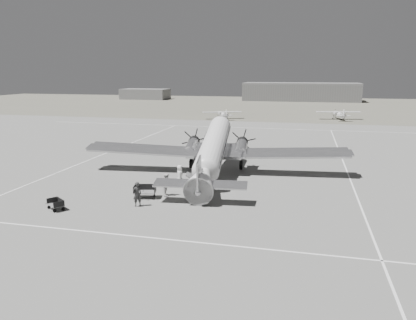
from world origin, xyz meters
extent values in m
plane|color=slate|center=(0.00, 0.00, 0.00)|extent=(260.00, 260.00, 0.00)
cube|color=silver|center=(0.00, -14.00, 0.01)|extent=(60.00, 0.15, 0.01)
cube|color=silver|center=(12.00, 0.00, 0.01)|extent=(0.15, 80.00, 0.01)
cube|color=silver|center=(-18.00, 10.00, 0.01)|extent=(0.15, 60.00, 0.01)
cube|color=silver|center=(0.00, 40.00, 0.01)|extent=(90.00, 0.15, 0.01)
cube|color=#5A584C|center=(0.00, 95.00, 0.00)|extent=(260.00, 90.00, 0.01)
cube|color=#5C5C5C|center=(5.00, 120.00, 3.00)|extent=(42.00, 14.00, 6.00)
cube|color=slate|center=(5.00, 120.00, 6.30)|extent=(42.00, 14.00, 0.60)
cube|color=slate|center=(-55.00, 115.00, 2.00)|extent=(18.00, 10.00, 4.00)
imported|color=#2D2D2D|center=(-5.30, -8.31, 1.00)|extent=(0.86, 0.85, 2.00)
imported|color=silver|center=(-3.96, -4.99, 0.97)|extent=(0.95, 1.10, 1.95)
imported|color=silver|center=(-3.85, -1.66, 0.97)|extent=(0.81, 1.06, 1.94)
camera|label=1|loc=(7.41, -36.89, 10.44)|focal=35.00mm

